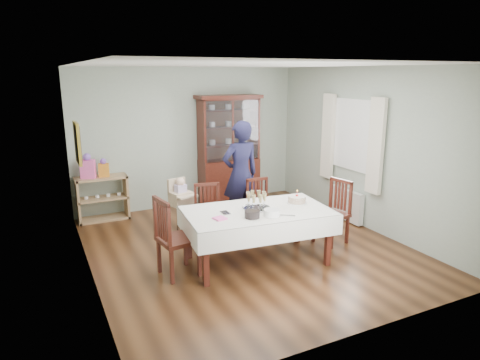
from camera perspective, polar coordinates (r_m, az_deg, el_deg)
floor at (r=6.63m, az=0.85°, el=-8.92°), size 5.00×5.00×0.00m
room_shell at (r=6.64m, az=-1.18°, el=6.41°), size 5.00×5.00×5.00m
dining_table at (r=6.02m, az=2.29°, el=-7.44°), size 2.11×1.35×0.76m
china_cabinet at (r=8.59m, az=-1.48°, el=4.25°), size 1.30×0.48×2.18m
sideboard at (r=8.09m, az=-17.85°, el=-2.33°), size 0.90×0.38×0.80m
picture_frame at (r=6.33m, az=-20.87°, el=4.62°), size 0.04×0.48×0.58m
window at (r=7.67m, az=14.87°, el=5.83°), size 0.04×1.02×1.22m
curtain_left at (r=7.20m, az=17.67°, el=4.30°), size 0.07×0.30×1.55m
curtain_right at (r=8.12m, az=11.66°, el=5.73°), size 0.07×0.30×1.55m
radiator at (r=7.90m, az=13.98°, el=-3.19°), size 0.10×0.80×0.55m
chair_far_left at (r=6.69m, az=-4.13°, el=-6.20°), size 0.50×0.50×0.93m
chair_far_right at (r=7.08m, az=2.86°, el=-5.06°), size 0.42×0.42×0.91m
chair_end_left at (r=5.72m, az=-8.37°, el=-9.50°), size 0.54×0.54×1.06m
chair_end_right at (r=6.86m, az=12.10°, el=-5.80°), size 0.53×0.53×0.99m
woman at (r=7.26m, az=0.05°, el=0.74°), size 0.68×0.46×1.83m
high_chair at (r=7.07m, az=-7.82°, el=-4.30°), size 0.52×0.52×0.96m
champagne_tray at (r=5.92m, az=2.19°, el=-3.18°), size 0.39×0.39×0.24m
birthday_cake at (r=6.23m, az=7.59°, el=-2.63°), size 0.29×0.29×0.20m
plate_stack_dark at (r=5.57m, az=1.63°, el=-4.57°), size 0.22×0.22×0.10m
plate_stack_white at (r=5.65m, az=4.25°, el=-4.38°), size 0.25×0.25×0.09m
napkin_stack at (r=5.53m, az=-2.71°, el=-5.13°), size 0.18×0.18×0.02m
cutlery at (r=5.75m, az=-2.35°, el=-4.43°), size 0.13×0.18×0.01m
cake_knife at (r=5.69m, az=5.96°, el=-4.68°), size 0.25×0.19×0.01m
gift_bag_pink at (r=7.90m, az=-19.64°, el=1.62°), size 0.28×0.23×0.44m
gift_bag_orange at (r=7.94m, az=-17.71°, el=1.47°), size 0.20×0.16×0.33m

